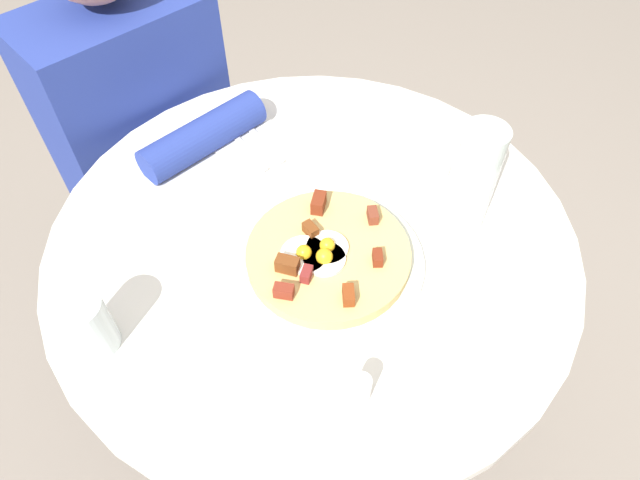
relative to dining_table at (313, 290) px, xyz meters
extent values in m
plane|color=gray|center=(0.00, 0.00, -0.57)|extent=(6.00, 6.00, 0.00)
cylinder|color=silver|center=(0.00, 0.00, 0.16)|extent=(0.91, 0.91, 0.03)
cylinder|color=#333338|center=(0.00, 0.00, -0.21)|extent=(0.11, 0.11, 0.72)
cylinder|color=#333338|center=(0.00, 0.00, -0.56)|extent=(0.41, 0.41, 0.02)
cube|color=#2D2D33|center=(-0.01, 0.58, -0.34)|extent=(0.32, 0.28, 0.45)
cube|color=navy|center=(-0.01, 0.58, 0.12)|extent=(0.38, 0.22, 0.48)
cylinder|color=navy|center=(-0.01, 0.30, 0.21)|extent=(0.26, 0.08, 0.07)
cylinder|color=silver|center=(-0.03, -0.07, 0.18)|extent=(0.31, 0.31, 0.01)
cylinder|color=tan|center=(-0.03, -0.07, 0.20)|extent=(0.27, 0.27, 0.02)
cylinder|color=white|center=(-0.06, -0.05, 0.22)|extent=(0.08, 0.08, 0.01)
sphere|color=yellow|center=(-0.06, -0.05, 0.22)|extent=(0.03, 0.03, 0.03)
cylinder|color=white|center=(-0.04, -0.08, 0.22)|extent=(0.07, 0.07, 0.01)
sphere|color=yellow|center=(-0.04, -0.08, 0.22)|extent=(0.03, 0.03, 0.03)
cylinder|color=white|center=(-0.02, -0.06, 0.22)|extent=(0.07, 0.07, 0.01)
sphere|color=yellow|center=(-0.02, -0.06, 0.22)|extent=(0.02, 0.02, 0.02)
cube|color=maroon|center=(-0.07, -0.15, 0.22)|extent=(0.03, 0.03, 0.02)
cube|color=brown|center=(-0.02, -0.02, 0.22)|extent=(0.02, 0.03, 0.02)
cube|color=maroon|center=(-0.09, -0.08, 0.22)|extent=(0.03, 0.03, 0.02)
cube|color=maroon|center=(0.03, 0.01, 0.23)|extent=(0.04, 0.04, 0.03)
cube|color=maroon|center=(-0.13, -0.08, 0.22)|extent=(0.03, 0.03, 0.02)
cube|color=brown|center=(0.07, -0.07, 0.22)|extent=(0.03, 0.03, 0.02)
cube|color=brown|center=(-0.10, -0.05, 0.22)|extent=(0.04, 0.04, 0.03)
cube|color=maroon|center=(0.02, -0.13, 0.22)|extent=(0.03, 0.03, 0.02)
cube|color=#387F2D|center=(-0.03, -0.06, 0.22)|extent=(0.01, 0.01, 0.00)
cube|color=#387F2D|center=(-0.01, -0.05, 0.22)|extent=(0.01, 0.01, 0.00)
cube|color=#387F2D|center=(-0.03, -0.03, 0.22)|extent=(0.01, 0.00, 0.00)
cube|color=#387F2D|center=(-0.05, -0.06, 0.22)|extent=(0.01, 0.01, 0.00)
cube|color=#387F2D|center=(-0.04, -0.07, 0.22)|extent=(0.01, 0.00, 0.00)
cube|color=#387F2D|center=(-0.03, -0.03, 0.22)|extent=(0.00, 0.01, 0.00)
cylinder|color=silver|center=(0.24, 0.01, 0.18)|extent=(0.18, 0.18, 0.01)
cube|color=white|center=(0.07, 0.25, 0.18)|extent=(0.16, 0.19, 0.00)
cube|color=silver|center=(0.08, 0.25, 0.18)|extent=(0.04, 0.18, 0.00)
cube|color=silver|center=(0.05, 0.26, 0.18)|extent=(0.04, 0.18, 0.00)
cylinder|color=silver|center=(-0.38, 0.06, 0.23)|extent=(0.07, 0.07, 0.10)
cylinder|color=silver|center=(0.20, -0.16, 0.28)|extent=(0.07, 0.07, 0.21)
cylinder|color=white|center=(-0.15, -0.26, 0.20)|extent=(0.03, 0.03, 0.05)
camera|label=1|loc=(-0.41, -0.46, 0.92)|focal=31.55mm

